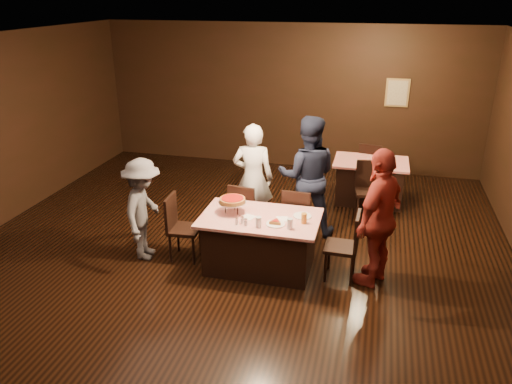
# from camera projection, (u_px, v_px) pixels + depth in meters

# --- Properties ---
(room) EXTENTS (10.00, 10.04, 3.02)m
(room) POSITION_uv_depth(u_px,v_px,m) (212.00, 126.00, 5.78)
(room) COLOR black
(room) RESTS_ON ground
(main_table) EXTENTS (1.60, 1.00, 0.77)m
(main_table) POSITION_uv_depth(u_px,v_px,m) (260.00, 242.00, 6.85)
(main_table) COLOR #A6120B
(main_table) RESTS_ON ground
(back_table) EXTENTS (1.30, 0.90, 0.77)m
(back_table) POSITION_uv_depth(u_px,v_px,m) (369.00, 181.00, 9.02)
(back_table) COLOR red
(back_table) RESTS_ON ground
(chair_far_left) EXTENTS (0.47, 0.47, 0.95)m
(chair_far_left) POSITION_uv_depth(u_px,v_px,m) (246.00, 212.00, 7.58)
(chair_far_left) COLOR black
(chair_far_left) RESTS_ON ground
(chair_far_right) EXTENTS (0.44, 0.44, 0.95)m
(chair_far_right) POSITION_uv_depth(u_px,v_px,m) (298.00, 217.00, 7.40)
(chair_far_right) COLOR black
(chair_far_right) RESTS_ON ground
(chair_end_left) EXTENTS (0.44, 0.44, 0.95)m
(chair_end_left) POSITION_uv_depth(u_px,v_px,m) (185.00, 228.00, 7.06)
(chair_end_left) COLOR black
(chair_end_left) RESTS_ON ground
(chair_end_right) EXTENTS (0.43, 0.43, 0.95)m
(chair_end_right) POSITION_uv_depth(u_px,v_px,m) (341.00, 246.00, 6.57)
(chair_end_right) COLOR black
(chair_end_right) RESTS_ON ground
(chair_back_near) EXTENTS (0.47, 0.47, 0.95)m
(chair_back_near) POSITION_uv_depth(u_px,v_px,m) (368.00, 191.00, 8.36)
(chair_back_near) COLOR black
(chair_back_near) RESTS_ON ground
(chair_back_far) EXTENTS (0.49, 0.49, 0.95)m
(chair_back_far) POSITION_uv_depth(u_px,v_px,m) (371.00, 166.00, 9.53)
(chair_back_far) COLOR black
(chair_back_far) RESTS_ON ground
(diner_white_jacket) EXTENTS (0.68, 0.48, 1.75)m
(diner_white_jacket) POSITION_uv_depth(u_px,v_px,m) (253.00, 178.00, 7.78)
(diner_white_jacket) COLOR white
(diner_white_jacket) RESTS_ON ground
(diner_navy_hoodie) EXTENTS (1.01, 0.84, 1.89)m
(diner_navy_hoodie) POSITION_uv_depth(u_px,v_px,m) (307.00, 176.00, 7.65)
(diner_navy_hoodie) COLOR black
(diner_navy_hoodie) RESTS_ON ground
(diner_grey_knit) EXTENTS (0.67, 1.02, 1.48)m
(diner_grey_knit) POSITION_uv_depth(u_px,v_px,m) (143.00, 209.00, 7.00)
(diner_grey_knit) COLOR slate
(diner_grey_knit) RESTS_ON ground
(diner_red_shirt) EXTENTS (0.86, 1.17, 1.84)m
(diner_red_shirt) POSITION_uv_depth(u_px,v_px,m) (379.00, 218.00, 6.31)
(diner_red_shirt) COLOR maroon
(diner_red_shirt) RESTS_ON ground
(pizza_stand) EXTENTS (0.38, 0.38, 0.22)m
(pizza_stand) POSITION_uv_depth(u_px,v_px,m) (232.00, 200.00, 6.77)
(pizza_stand) COLOR black
(pizza_stand) RESTS_ON main_table
(plate_with_slice) EXTENTS (0.25, 0.25, 0.06)m
(plate_with_slice) POSITION_uv_depth(u_px,v_px,m) (276.00, 223.00, 6.48)
(plate_with_slice) COLOR white
(plate_with_slice) RESTS_ON main_table
(plate_empty) EXTENTS (0.25, 0.25, 0.01)m
(plate_empty) POSITION_uv_depth(u_px,v_px,m) (302.00, 216.00, 6.71)
(plate_empty) COLOR white
(plate_empty) RESTS_ON main_table
(glass_front_left) EXTENTS (0.08, 0.08, 0.14)m
(glass_front_left) POSITION_uv_depth(u_px,v_px,m) (258.00, 222.00, 6.40)
(glass_front_left) COLOR silver
(glass_front_left) RESTS_ON main_table
(glass_front_right) EXTENTS (0.08, 0.08, 0.14)m
(glass_front_right) POSITION_uv_depth(u_px,v_px,m) (290.00, 224.00, 6.35)
(glass_front_right) COLOR silver
(glass_front_right) RESTS_ON main_table
(glass_amber) EXTENTS (0.08, 0.08, 0.14)m
(glass_amber) POSITION_uv_depth(u_px,v_px,m) (304.00, 218.00, 6.50)
(glass_amber) COLOR #BF7F26
(glass_amber) RESTS_ON main_table
(condiments) EXTENTS (0.17, 0.10, 0.09)m
(condiments) POSITION_uv_depth(u_px,v_px,m) (242.00, 221.00, 6.47)
(condiments) COLOR silver
(condiments) RESTS_ON main_table
(napkin_center) EXTENTS (0.19, 0.19, 0.01)m
(napkin_center) POSITION_uv_depth(u_px,v_px,m) (282.00, 219.00, 6.63)
(napkin_center) COLOR white
(napkin_center) RESTS_ON main_table
(napkin_left) EXTENTS (0.21, 0.21, 0.01)m
(napkin_left) POSITION_uv_depth(u_px,v_px,m) (248.00, 217.00, 6.69)
(napkin_left) COLOR white
(napkin_left) RESTS_ON main_table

